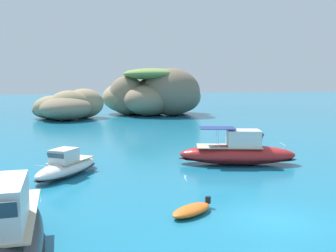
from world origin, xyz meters
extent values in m
plane|color=#197093|center=(0.00, 0.00, 0.00)|extent=(400.00, 400.00, 0.00)
ellipsoid|color=#9E8966|center=(11.77, 59.14, 3.75)|extent=(12.95, 13.39, 7.50)
ellipsoid|color=#84755B|center=(9.81, 56.47, 3.02)|extent=(14.86, 15.07, 6.05)
ellipsoid|color=#9E8966|center=(7.67, 61.88, 3.35)|extent=(15.69, 16.15, 6.71)
ellipsoid|color=#756651|center=(13.72, 55.45, 4.55)|extent=(14.75, 15.25, 9.09)
ellipsoid|color=#84755B|center=(16.69, 60.15, 3.47)|extent=(13.01, 13.17, 6.95)
ellipsoid|color=#84755B|center=(5.92, 59.02, 3.81)|extent=(9.75, 9.85, 7.63)
ellipsoid|color=olive|center=(10.61, 57.26, 7.98)|extent=(11.30, 10.28, 2.22)
ellipsoid|color=#84755B|center=(-5.97, 52.70, 2.02)|extent=(12.20, 13.34, 4.03)
ellipsoid|color=#9E8966|center=(-5.48, 53.24, 2.51)|extent=(9.63, 9.39, 5.01)
ellipsoid|color=#9E8966|center=(-2.72, 55.67, 2.64)|extent=(9.10, 9.15, 5.27)
ellipsoid|color=#9E8966|center=(-8.08, 55.91, 2.04)|extent=(9.55, 9.86, 4.08)
ellipsoid|color=#756651|center=(-8.66, 56.61, 1.50)|extent=(8.57, 8.65, 3.01)
ellipsoid|color=red|center=(4.37, 11.69, 0.77)|extent=(9.40, 5.69, 1.53)
ellipsoid|color=black|center=(4.37, 11.69, 0.42)|extent=(9.58, 5.81, 0.18)
cube|color=#C6B793|center=(3.73, 11.93, 1.42)|extent=(5.45, 3.89, 0.06)
cube|color=silver|center=(4.79, 11.53, 2.08)|extent=(3.03, 2.66, 1.26)
cube|color=#2D4756|center=(5.99, 11.08, 2.21)|extent=(0.88, 1.75, 0.67)
cylinder|color=silver|center=(7.66, 10.46, 1.60)|extent=(0.70, 1.79, 0.04)
cube|color=navy|center=(2.89, 12.24, 2.86)|extent=(3.27, 2.92, 0.04)
cylinder|color=silver|center=(3.22, 13.13, 2.14)|extent=(0.03, 0.03, 1.44)
cylinder|color=silver|center=(2.56, 11.36, 2.14)|extent=(0.03, 0.03, 1.44)
ellipsoid|color=white|center=(-8.56, 12.06, 0.54)|extent=(5.46, 6.18, 1.08)
ellipsoid|color=black|center=(-8.56, 12.06, 0.30)|extent=(5.57, 6.30, 0.13)
cube|color=#C6B793|center=(-8.27, 12.43, 1.00)|extent=(3.45, 3.75, 0.06)
cube|color=silver|center=(-8.76, 11.81, 1.48)|extent=(2.16, 2.23, 0.89)
cube|color=#2D4756|center=(-9.33, 11.10, 1.57)|extent=(1.11, 0.94, 0.48)
cylinder|color=silver|center=(-10.11, 10.12, 1.18)|extent=(1.07, 0.86, 0.04)
ellipsoid|color=orange|center=(-3.35, 2.06, 0.22)|extent=(2.80, 2.27, 0.44)
cube|color=#9E998E|center=(-3.35, 2.06, 0.28)|extent=(1.87, 1.45, 0.06)
cube|color=black|center=(-2.15, 2.77, 0.40)|extent=(0.27, 0.27, 0.36)
camera|label=1|loc=(-10.12, -14.76, 6.41)|focal=41.09mm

